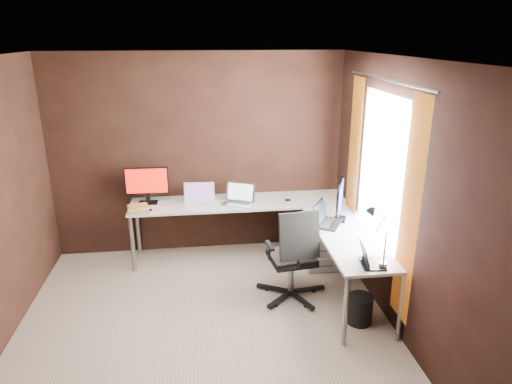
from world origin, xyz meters
TOP-DOWN VIEW (x-y plane):
  - room at (0.34, 0.07)m, footprint 3.60×3.60m
  - desk at (0.84, 1.04)m, footprint 2.65×2.25m
  - drawer_pedestal at (1.43, 1.15)m, footprint 0.42×0.50m
  - monitor_left at (-0.63, 1.59)m, footprint 0.52×0.15m
  - monitor_right at (1.52, 0.78)m, footprint 0.22×0.49m
  - laptop_white at (-0.01, 1.48)m, footprint 0.38×0.28m
  - laptop_silver at (0.47, 1.43)m, footprint 0.43×0.38m
  - laptop_black_big at (1.33, 0.68)m, footprint 0.40×0.44m
  - laptop_black_small at (1.48, -0.26)m, footprint 0.23×0.30m
  - book_stack at (-0.72, 1.30)m, footprint 0.27×0.23m
  - mouse_left at (-0.59, 1.30)m, footprint 0.09×0.07m
  - mouse_corner at (1.07, 1.43)m, footprint 0.09×0.07m
  - desk_lamp at (1.51, -0.29)m, footprint 0.18×0.21m
  - office_chair at (0.94, 0.44)m, footprint 0.58×0.59m
  - wastebasket at (1.50, -0.09)m, footprint 0.30×0.30m

SIDE VIEW (x-z plane):
  - wastebasket at x=1.50m, z-range 0.00..0.28m
  - drawer_pedestal at x=1.43m, z-range 0.00..0.60m
  - office_chair at x=0.94m, z-range -0.22..0.82m
  - desk at x=0.84m, z-range 0.31..1.04m
  - mouse_left at x=-0.59m, z-range 0.73..0.76m
  - mouse_corner at x=1.07m, z-range 0.73..0.76m
  - book_stack at x=-0.72m, z-range 0.73..0.81m
  - laptop_black_small at x=1.48m, z-range 0.68..0.87m
  - laptop_black_big at x=1.33m, z-range 0.66..0.90m
  - laptop_silver at x=0.47m, z-range 0.66..0.90m
  - laptop_white at x=-0.01m, z-range 0.66..0.91m
  - monitor_right at x=1.52m, z-range 0.76..1.19m
  - monitor_left at x=-0.63m, z-range 0.76..1.21m
  - desk_lamp at x=1.51m, z-range 0.80..1.34m
  - room at x=0.34m, z-range 0.03..2.53m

